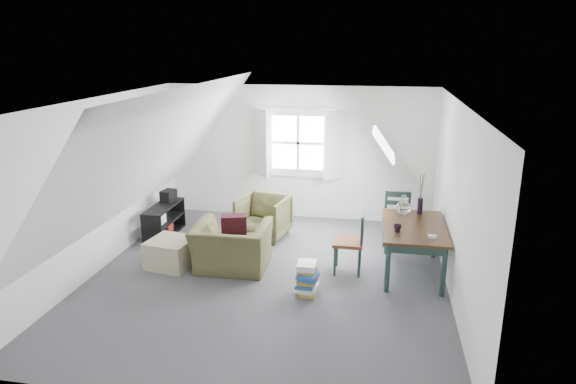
% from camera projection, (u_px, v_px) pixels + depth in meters
% --- Properties ---
extents(floor, '(5.50, 5.50, 0.00)m').
position_uv_depth(floor, '(268.00, 278.00, 7.35)').
color(floor, '#48484D').
rests_on(floor, ground).
extents(ceiling, '(5.50, 5.50, 0.00)m').
position_uv_depth(ceiling, '(265.00, 102.00, 6.65)').
color(ceiling, white).
rests_on(ceiling, wall_back).
extents(wall_back, '(5.00, 0.00, 5.00)m').
position_uv_depth(wall_back, '(298.00, 153.00, 9.60)').
color(wall_back, white).
rests_on(wall_back, ground).
extents(wall_front, '(5.00, 0.00, 5.00)m').
position_uv_depth(wall_front, '(197.00, 283.00, 4.40)').
color(wall_front, white).
rests_on(wall_front, ground).
extents(wall_left, '(0.00, 5.50, 5.50)m').
position_uv_depth(wall_left, '(98.00, 185.00, 7.43)').
color(wall_left, white).
rests_on(wall_left, ground).
extents(wall_right, '(0.00, 5.50, 5.50)m').
position_uv_depth(wall_right, '(457.00, 204.00, 6.57)').
color(wall_right, white).
rests_on(wall_right, ground).
extents(slope_left, '(3.19, 5.50, 4.48)m').
position_uv_depth(slope_left, '(157.00, 152.00, 7.12)').
color(slope_left, white).
rests_on(slope_left, wall_left).
extents(slope_right, '(3.19, 5.50, 4.48)m').
position_uv_depth(slope_right, '(384.00, 161.00, 6.59)').
color(slope_right, white).
rests_on(slope_right, wall_right).
extents(dormer_window, '(1.71, 0.35, 1.30)m').
position_uv_depth(dormer_window, '(298.00, 143.00, 9.47)').
color(dormer_window, white).
rests_on(dormer_window, wall_back).
extents(skylight, '(0.35, 0.75, 0.47)m').
position_uv_depth(skylight, '(384.00, 144.00, 7.82)').
color(skylight, white).
rests_on(skylight, slope_right).
extents(armchair_near, '(1.09, 0.96, 0.70)m').
position_uv_depth(armchair_near, '(232.00, 269.00, 7.64)').
color(armchair_near, '#484825').
rests_on(armchair_near, floor).
extents(armchair_far, '(0.92, 0.94, 0.73)m').
position_uv_depth(armchair_far, '(264.00, 237.00, 8.89)').
color(armchair_far, '#484825').
rests_on(armchair_far, floor).
extents(throw_pillow, '(0.42, 0.31, 0.39)m').
position_uv_depth(throw_pillow, '(234.00, 226.00, 7.61)').
color(throw_pillow, '#3B101B').
rests_on(throw_pillow, armchair_near).
extents(ottoman, '(0.71, 0.71, 0.42)m').
position_uv_depth(ottoman, '(171.00, 253.00, 7.69)').
color(ottoman, tan).
rests_on(ottoman, floor).
extents(dining_table, '(0.88, 1.47, 0.74)m').
position_uv_depth(dining_table, '(414.00, 232.00, 7.32)').
color(dining_table, '#332011').
rests_on(dining_table, floor).
extents(demijohn, '(0.22, 0.22, 0.30)m').
position_uv_depth(demijohn, '(403.00, 207.00, 7.71)').
color(demijohn, silver).
rests_on(demijohn, dining_table).
extents(vase_twigs, '(0.08, 0.09, 0.62)m').
position_uv_depth(vase_twigs, '(420.00, 205.00, 7.75)').
color(vase_twigs, black).
rests_on(vase_twigs, dining_table).
extents(cup, '(0.13, 0.13, 0.10)m').
position_uv_depth(cup, '(397.00, 232.00, 7.05)').
color(cup, black).
rests_on(cup, dining_table).
extents(paper_box, '(0.12, 0.08, 0.04)m').
position_uv_depth(paper_box, '(432.00, 237.00, 6.83)').
color(paper_box, white).
rests_on(paper_box, dining_table).
extents(dining_chair_far, '(0.45, 0.45, 0.97)m').
position_uv_depth(dining_chair_far, '(396.00, 216.00, 8.42)').
color(dining_chair_far, '#5F2E15').
rests_on(dining_chair_far, floor).
extents(dining_chair_near, '(0.43, 0.43, 0.91)m').
position_uv_depth(dining_chair_near, '(351.00, 241.00, 7.41)').
color(dining_chair_near, '#5F2E15').
rests_on(dining_chair_near, floor).
extents(media_shelf, '(0.35, 1.06, 0.54)m').
position_uv_depth(media_shelf, '(163.00, 222.00, 8.87)').
color(media_shelf, black).
rests_on(media_shelf, floor).
extents(electronics_box, '(0.24, 0.30, 0.22)m').
position_uv_depth(electronics_box, '(168.00, 196.00, 9.03)').
color(electronics_box, black).
rests_on(electronics_box, media_shelf).
extents(magazine_stack, '(0.32, 0.39, 0.43)m').
position_uv_depth(magazine_stack, '(307.00, 278.00, 6.83)').
color(magazine_stack, '#B29933').
rests_on(magazine_stack, floor).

